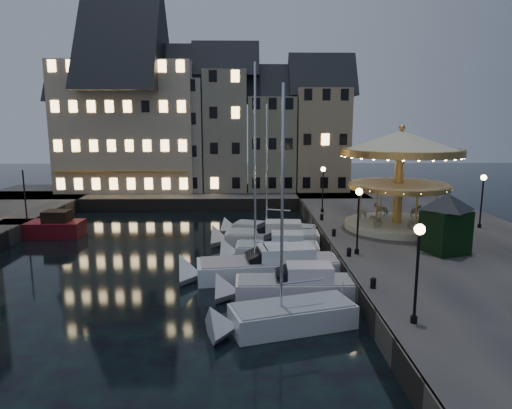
{
  "coord_description": "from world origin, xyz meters",
  "views": [
    {
      "loc": [
        0.4,
        -26.47,
        9.43
      ],
      "look_at": [
        1.0,
        8.0,
        3.2
      ],
      "focal_mm": 32.0,
      "sensor_mm": 36.0,
      "label": 1
    }
  ],
  "objects_px": {
    "streetlamp_b": "(358,211)",
    "streetlamp_a": "(418,259)",
    "bollard_d": "(322,217)",
    "motorboat_f": "(268,231)",
    "streetlamp_d": "(482,193)",
    "motorboat_e": "(267,238)",
    "red_fishing_boat": "(42,229)",
    "ticket_kiosk": "(446,213)",
    "bollard_a": "(373,282)",
    "streetlamp_c": "(323,183)",
    "motorboat_a": "(281,318)",
    "bollard_b": "(349,251)",
    "bollard_c": "(334,232)",
    "motorboat_b": "(287,288)",
    "carousel": "(400,161)",
    "motorboat_c": "(263,267)",
    "motorboat_d": "(271,251)"
  },
  "relations": [
    {
      "from": "bollard_d",
      "to": "bollard_a",
      "type": "bearing_deg",
      "value": -90.0
    },
    {
      "from": "red_fishing_boat",
      "to": "carousel",
      "type": "bearing_deg",
      "value": -5.94
    },
    {
      "from": "streetlamp_b",
      "to": "motorboat_c",
      "type": "height_order",
      "value": "motorboat_c"
    },
    {
      "from": "streetlamp_d",
      "to": "motorboat_f",
      "type": "distance_m",
      "value": 17.02
    },
    {
      "from": "motorboat_c",
      "to": "bollard_c",
      "type": "bearing_deg",
      "value": 44.33
    },
    {
      "from": "streetlamp_b",
      "to": "motorboat_a",
      "type": "bearing_deg",
      "value": -124.32
    },
    {
      "from": "streetlamp_c",
      "to": "red_fishing_boat",
      "type": "xyz_separation_m",
      "value": [
        -24.03,
        -3.61,
        -3.33
      ]
    },
    {
      "from": "motorboat_d",
      "to": "carousel",
      "type": "height_order",
      "value": "carousel"
    },
    {
      "from": "bollard_c",
      "to": "motorboat_c",
      "type": "relative_size",
      "value": 0.04
    },
    {
      "from": "carousel",
      "to": "motorboat_b",
      "type": "bearing_deg",
      "value": -130.49
    },
    {
      "from": "streetlamp_c",
      "to": "ticket_kiosk",
      "type": "height_order",
      "value": "ticket_kiosk"
    },
    {
      "from": "streetlamp_d",
      "to": "streetlamp_b",
      "type": "bearing_deg",
      "value": -148.22
    },
    {
      "from": "streetlamp_b",
      "to": "streetlamp_a",
      "type": "bearing_deg",
      "value": -90.0
    },
    {
      "from": "bollard_b",
      "to": "carousel",
      "type": "distance_m",
      "value": 10.38
    },
    {
      "from": "motorboat_b",
      "to": "streetlamp_b",
      "type": "bearing_deg",
      "value": 41.51
    },
    {
      "from": "streetlamp_b",
      "to": "bollard_d",
      "type": "height_order",
      "value": "streetlamp_b"
    },
    {
      "from": "motorboat_b",
      "to": "motorboat_e",
      "type": "xyz_separation_m",
      "value": [
        -0.65,
        10.86,
        0.0
      ]
    },
    {
      "from": "motorboat_e",
      "to": "red_fishing_boat",
      "type": "bearing_deg",
      "value": 170.24
    },
    {
      "from": "bollard_d",
      "to": "motorboat_d",
      "type": "relative_size",
      "value": 0.08
    },
    {
      "from": "streetlamp_a",
      "to": "motorboat_e",
      "type": "bearing_deg",
      "value": 107.86
    },
    {
      "from": "motorboat_d",
      "to": "ticket_kiosk",
      "type": "bearing_deg",
      "value": -14.59
    },
    {
      "from": "motorboat_d",
      "to": "streetlamp_c",
      "type": "bearing_deg",
      "value": 63.46
    },
    {
      "from": "streetlamp_d",
      "to": "motorboat_c",
      "type": "xyz_separation_m",
      "value": [
        -17.21,
        -7.69,
        -3.34
      ]
    },
    {
      "from": "streetlamp_b",
      "to": "bollard_d",
      "type": "xyz_separation_m",
      "value": [
        -0.6,
        10.0,
        -2.41
      ]
    },
    {
      "from": "motorboat_f",
      "to": "streetlamp_b",
      "type": "bearing_deg",
      "value": -61.07
    },
    {
      "from": "motorboat_b",
      "to": "streetlamp_d",
      "type": "bearing_deg",
      "value": 34.9
    },
    {
      "from": "bollard_d",
      "to": "red_fishing_boat",
      "type": "xyz_separation_m",
      "value": [
        -23.43,
        -0.11,
        -0.91
      ]
    },
    {
      "from": "red_fishing_boat",
      "to": "ticket_kiosk",
      "type": "height_order",
      "value": "ticket_kiosk"
    },
    {
      "from": "motorboat_e",
      "to": "streetlamp_c",
      "type": "bearing_deg",
      "value": 51.78
    },
    {
      "from": "streetlamp_d",
      "to": "bollard_b",
      "type": "distance_m",
      "value": 14.27
    },
    {
      "from": "streetlamp_b",
      "to": "bollard_c",
      "type": "height_order",
      "value": "streetlamp_b"
    },
    {
      "from": "motorboat_c",
      "to": "carousel",
      "type": "relative_size",
      "value": 1.44
    },
    {
      "from": "streetlamp_b",
      "to": "carousel",
      "type": "relative_size",
      "value": 0.46
    },
    {
      "from": "bollard_d",
      "to": "motorboat_f",
      "type": "xyz_separation_m",
      "value": [
        -4.59,
        -0.61,
        -1.07
      ]
    },
    {
      "from": "motorboat_a",
      "to": "ticket_kiosk",
      "type": "bearing_deg",
      "value": 36.33
    },
    {
      "from": "streetlamp_a",
      "to": "motorboat_b",
      "type": "bearing_deg",
      "value": 129.04
    },
    {
      "from": "red_fishing_boat",
      "to": "ticket_kiosk",
      "type": "relative_size",
      "value": 1.62
    },
    {
      "from": "bollard_c",
      "to": "carousel",
      "type": "relative_size",
      "value": 0.06
    },
    {
      "from": "bollard_a",
      "to": "streetlamp_b",
      "type": "bearing_deg",
      "value": 84.29
    },
    {
      "from": "bollard_d",
      "to": "motorboat_c",
      "type": "xyz_separation_m",
      "value": [
        -5.31,
        -10.69,
        -0.92
      ]
    },
    {
      "from": "streetlamp_b",
      "to": "bollard_b",
      "type": "bearing_deg",
      "value": -140.19
    },
    {
      "from": "motorboat_a",
      "to": "motorboat_e",
      "type": "height_order",
      "value": "motorboat_a"
    },
    {
      "from": "streetlamp_a",
      "to": "red_fishing_boat",
      "type": "xyz_separation_m",
      "value": [
        -24.03,
        19.89,
        -3.33
      ]
    },
    {
      "from": "bollard_a",
      "to": "bollard_b",
      "type": "relative_size",
      "value": 1.0
    },
    {
      "from": "bollard_b",
      "to": "bollard_c",
      "type": "height_order",
      "value": "same"
    },
    {
      "from": "streetlamp_a",
      "to": "bollard_c",
      "type": "xyz_separation_m",
      "value": [
        -0.6,
        14.5,
        -2.41
      ]
    },
    {
      "from": "bollard_b",
      "to": "motorboat_a",
      "type": "relative_size",
      "value": 0.05
    },
    {
      "from": "motorboat_b",
      "to": "carousel",
      "type": "height_order",
      "value": "carousel"
    },
    {
      "from": "streetlamp_a",
      "to": "streetlamp_b",
      "type": "height_order",
      "value": "same"
    },
    {
      "from": "streetlamp_d",
      "to": "bollard_a",
      "type": "bearing_deg",
      "value": -132.47
    }
  ]
}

